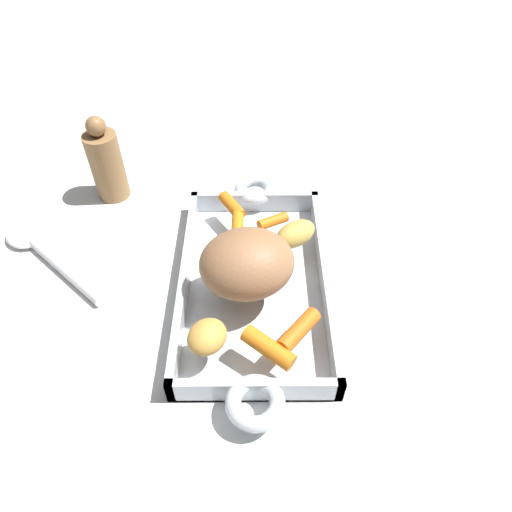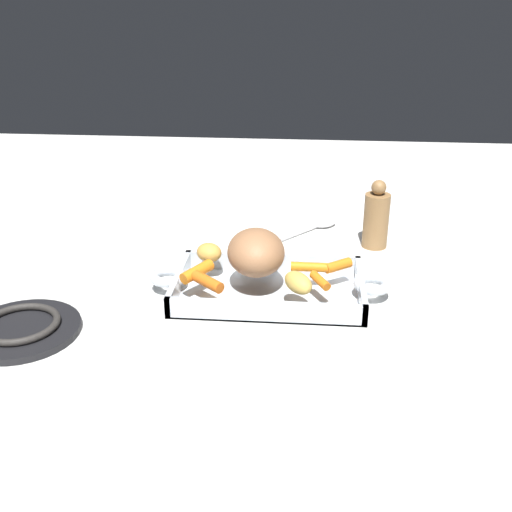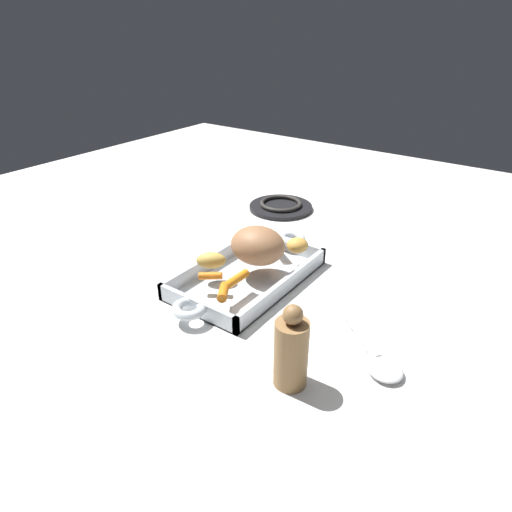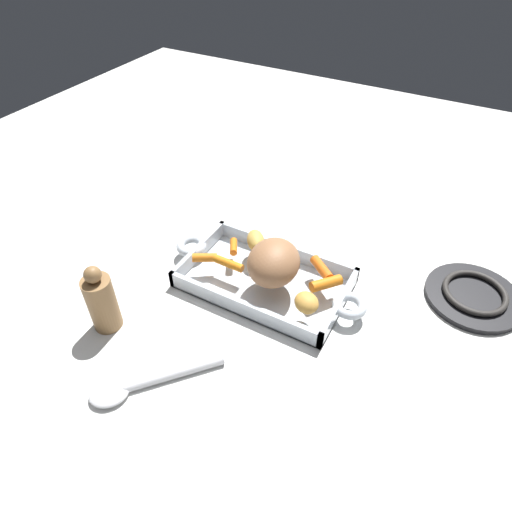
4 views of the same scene
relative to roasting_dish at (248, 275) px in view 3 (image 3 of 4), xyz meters
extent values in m
plane|color=silver|center=(0.00, 0.00, -0.01)|extent=(2.25, 2.25, 0.00)
cube|color=silver|center=(0.00, 0.00, -0.01)|extent=(0.32, 0.19, 0.01)
cube|color=silver|center=(0.00, 0.09, 0.01)|extent=(0.32, 0.01, 0.04)
cube|color=silver|center=(0.00, -0.09, 0.01)|extent=(0.32, 0.01, 0.04)
cube|color=silver|center=(0.16, 0.00, 0.01)|extent=(0.01, 0.19, 0.04)
cube|color=silver|center=(-0.16, 0.00, 0.01)|extent=(0.01, 0.19, 0.04)
torus|color=silver|center=(0.17, 0.00, 0.01)|extent=(0.06, 0.06, 0.02)
torus|color=silver|center=(-0.17, 0.00, 0.01)|extent=(0.06, 0.06, 0.02)
ellipsoid|color=#9B6945|center=(-0.02, 0.01, 0.06)|extent=(0.12, 0.13, 0.08)
cylinder|color=orange|center=(0.12, 0.03, 0.03)|extent=(0.05, 0.04, 0.02)
cylinder|color=orange|center=(-0.10, -0.05, 0.03)|extent=(0.06, 0.05, 0.02)
cylinder|color=orange|center=(0.09, -0.03, 0.03)|extent=(0.04, 0.05, 0.02)
cylinder|color=orange|center=(0.07, 0.02, 0.03)|extent=(0.07, 0.02, 0.02)
cylinder|color=orange|center=(-0.12, -0.01, 0.03)|extent=(0.05, 0.06, 0.03)
ellipsoid|color=gold|center=(-0.11, 0.05, 0.04)|extent=(0.06, 0.06, 0.03)
ellipsoid|color=gold|center=(0.05, -0.05, 0.04)|extent=(0.06, 0.07, 0.03)
cylinder|color=black|center=(-0.37, -0.16, -0.01)|extent=(0.18, 0.18, 0.01)
torus|color=#2D2B28|center=(-0.37, -0.16, 0.00)|extent=(0.12, 0.12, 0.01)
cylinder|color=white|center=(0.03, 0.26, 0.00)|extent=(0.12, 0.13, 0.02)
ellipsoid|color=white|center=(0.10, 0.34, 0.00)|extent=(0.08, 0.08, 0.02)
cylinder|color=olive|center=(0.20, 0.23, 0.04)|extent=(0.05, 0.05, 0.11)
sphere|color=olive|center=(0.20, 0.23, 0.11)|extent=(0.03, 0.03, 0.03)
camera|label=1|loc=(-0.39, 0.00, 0.47)|focal=32.23mm
camera|label=2|loc=(0.06, -0.94, 0.49)|focal=43.23mm
camera|label=3|loc=(0.64, 0.48, 0.47)|focal=31.22mm
camera|label=4|loc=(-0.29, 0.56, 0.62)|focal=31.12mm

